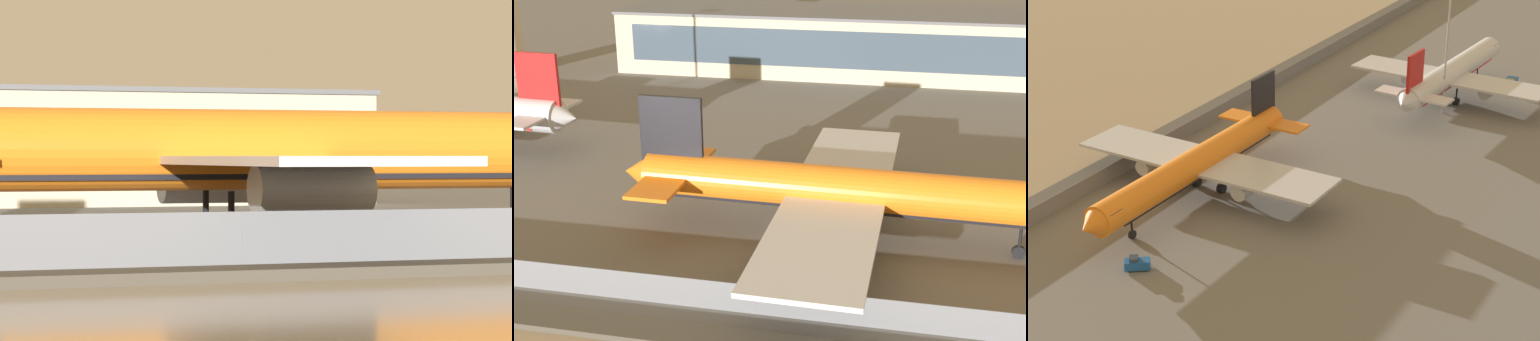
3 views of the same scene
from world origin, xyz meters
The scene contains 4 objects.
ground_plane centered at (0.00, 0.00, 0.00)m, with size 500.00×500.00×0.00m, color #66635E.
perimeter_fence centered at (0.00, -16.00, 1.30)m, with size 280.00×0.10×2.60m.
cargo_jet_orange centered at (6.19, -1.20, 5.18)m, with size 48.00×41.14×13.57m.
terminal_building centered at (-1.48, 74.31, 5.91)m, with size 89.34×22.56×11.79m.
Camera 2 is at (11.58, -64.26, 30.95)m, focal length 50.00 mm.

